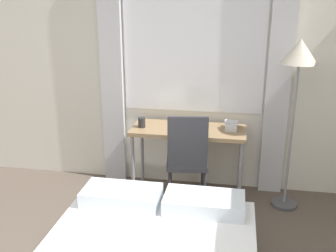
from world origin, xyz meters
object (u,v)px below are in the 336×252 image
(desk_chair, at_px, (187,156))
(telephone, at_px, (231,125))
(standing_lamp, at_px, (299,67))
(book, at_px, (191,128))
(desk, at_px, (188,135))
(mug, at_px, (142,122))

(desk_chair, height_order, telephone, desk_chair)
(standing_lamp, bearing_deg, desk_chair, -170.25)
(standing_lamp, distance_m, telephone, 0.86)
(standing_lamp, bearing_deg, book, 178.20)
(desk, xyz_separation_m, mug, (-0.48, -0.05, 0.12))
(desk_chair, distance_m, mug, 0.59)
(telephone, relative_size, book, 0.87)
(desk, xyz_separation_m, book, (0.03, -0.02, 0.09))
(desk, relative_size, mug, 11.55)
(desk_chair, bearing_deg, telephone, 25.31)
(standing_lamp, bearing_deg, telephone, 169.79)
(book, bearing_deg, desk_chair, -92.81)
(telephone, xyz_separation_m, mug, (-0.90, -0.10, 0.01))
(desk_chair, height_order, book, desk_chair)
(desk_chair, height_order, standing_lamp, standing_lamp)
(desk, height_order, mug, mug)
(telephone, height_order, mug, mug)
(desk, distance_m, book, 0.09)
(desk_chair, relative_size, book, 4.54)
(desk, xyz_separation_m, telephone, (0.42, 0.05, 0.11))
(book, bearing_deg, desk, 142.65)
(telephone, height_order, book, telephone)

